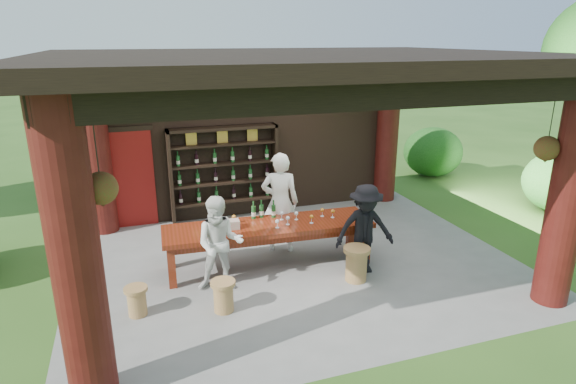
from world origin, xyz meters
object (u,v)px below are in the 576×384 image
object	(u,v)px
stool_far_left	(137,300)
guest_woman	(220,244)
tasting_table	(269,231)
guest_man	(365,229)
wine_shelf	(224,174)
stool_near_right	(356,263)
napkin_basket	(231,224)
stool_near_left	(223,295)
host	(280,202)

from	to	relation	value
stool_far_left	guest_woman	xyz separation A→B (m)	(1.26, 0.37, 0.52)
tasting_table	guest_man	distance (m)	1.59
wine_shelf	stool_near_right	distance (m)	3.74
guest_woman	guest_man	bearing A→B (deg)	8.72
guest_man	napkin_basket	world-z (taller)	guest_man
guest_woman	tasting_table	bearing A→B (deg)	42.98
tasting_table	stool_far_left	distance (m)	2.40
stool_near_left	stool_near_right	world-z (taller)	stool_near_right
stool_near_left	stool_near_right	xyz separation A→B (m)	(2.19, 0.23, 0.05)
stool_far_left	napkin_basket	distance (m)	1.90
stool_near_left	host	size ratio (longest dim) A/B	0.26
stool_near_left	stool_near_right	size ratio (longest dim) A/B	0.83
napkin_basket	wine_shelf	bearing A→B (deg)	81.11
tasting_table	guest_woman	size ratio (longest dim) A/B	2.36
stool_far_left	host	xyz separation A→B (m)	(2.56, 1.45, 0.68)
guest_man	napkin_basket	xyz separation A→B (m)	(-2.05, 0.73, 0.07)
guest_man	tasting_table	bearing A→B (deg)	162.03
stool_near_right	napkin_basket	xyz separation A→B (m)	(-1.79, 0.97, 0.52)
stool_far_left	guest_woman	bearing A→B (deg)	16.25
stool_near_left	host	world-z (taller)	host
stool_near_right	guest_woman	xyz separation A→B (m)	(-2.09, 0.42, 0.45)
guest_woman	guest_man	world-z (taller)	guest_man
stool_near_left	guest_woman	world-z (taller)	guest_woman
host	tasting_table	bearing A→B (deg)	75.32
host	guest_woman	world-z (taller)	host
stool_far_left	host	distance (m)	3.02
stool_near_left	guest_woman	size ratio (longest dim) A/B	0.31
stool_far_left	napkin_basket	xyz separation A→B (m)	(1.56, 0.92, 0.59)
host	napkin_basket	distance (m)	1.14
wine_shelf	stool_near_right	world-z (taller)	wine_shelf
tasting_table	napkin_basket	world-z (taller)	napkin_basket
guest_woman	stool_near_left	bearing A→B (deg)	-85.35
wine_shelf	host	bearing A→B (deg)	-71.63
host	guest_man	bearing A→B (deg)	148.96
wine_shelf	stool_near_left	bearing A→B (deg)	-102.02
napkin_basket	stool_near_left	bearing A→B (deg)	-108.08
host	stool_near_left	bearing A→B (deg)	70.54
stool_near_right	guest_man	xyz separation A→B (m)	(0.25, 0.24, 0.45)
stool_near_left	wine_shelf	bearing A→B (deg)	77.98
guest_man	guest_woman	bearing A→B (deg)	-175.66
stool_near_right	guest_man	distance (m)	0.57
wine_shelf	tasting_table	distance (m)	2.47
stool_near_right	guest_woman	world-z (taller)	guest_woman
guest_man	napkin_basket	bearing A→B (deg)	169.07
tasting_table	guest_woman	xyz separation A→B (m)	(-0.93, -0.53, 0.11)
stool_near_right	guest_man	size ratio (longest dim) A/B	0.38
wine_shelf	host	size ratio (longest dim) A/B	1.24
stool_far_left	guest_woman	size ratio (longest dim) A/B	0.29
stool_far_left	guest_man	size ratio (longest dim) A/B	0.29
wine_shelf	stool_far_left	size ratio (longest dim) A/B	5.25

